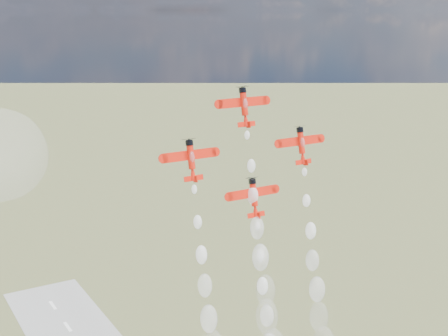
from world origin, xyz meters
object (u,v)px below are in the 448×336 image
object	(u,v)px
plane_slot	(254,197)
plane_lead	(244,106)
plane_left	(191,159)
plane_right	(301,145)

from	to	relation	value
plane_slot	plane_lead	bearing A→B (deg)	90.00
plane_lead	plane_slot	xyz separation A→B (m)	(0.00, -4.05, -18.51)
plane_left	plane_right	xyz separation A→B (m)	(27.07, 0.00, 0.00)
plane_lead	plane_right	distance (m)	16.52
plane_lead	plane_right	size ratio (longest dim) A/B	1.00
plane_lead	plane_left	distance (m)	16.52
plane_left	plane_right	size ratio (longest dim) A/B	1.00
plane_left	plane_slot	xyz separation A→B (m)	(13.53, -2.03, -9.26)
plane_lead	plane_left	world-z (taller)	plane_lead
plane_left	plane_right	distance (m)	27.07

